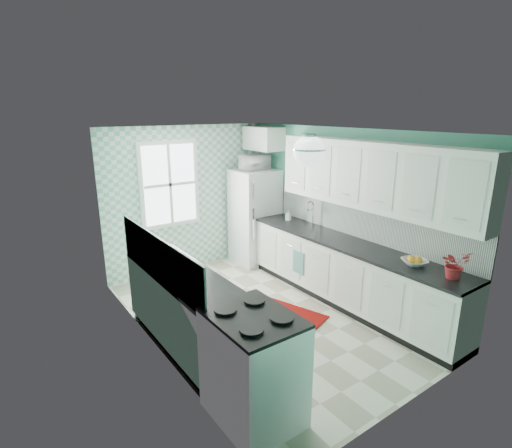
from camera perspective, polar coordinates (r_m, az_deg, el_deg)
floor at (r=5.70m, az=1.08°, el=-12.93°), size 3.00×4.40×0.02m
ceiling at (r=4.98m, az=1.23°, el=13.29°), size 3.00×4.40×0.02m
wall_back at (r=7.04m, az=-9.66°, el=3.56°), size 3.00×0.02×2.50m
wall_front at (r=3.78m, az=21.79°, el=-8.62°), size 3.00×0.02×2.50m
wall_left at (r=4.51m, az=-14.47°, el=-3.93°), size 0.02×4.40×2.50m
wall_right at (r=6.19m, az=12.45°, el=1.66°), size 0.02×4.40×2.50m
accent_wall at (r=7.02m, az=-9.58°, el=3.53°), size 3.00×0.01×2.50m
window at (r=6.80m, az=-12.25°, el=5.55°), size 1.04×0.05×1.44m
backsplash_right at (r=5.94m, az=15.11°, el=0.31°), size 0.02×3.60×0.51m
backsplash_left at (r=4.47m, az=-13.81°, el=-4.82°), size 0.02×2.15×0.51m
upper_cabinets_right at (r=5.55m, az=16.22°, el=6.62°), size 0.33×3.20×0.90m
upper_cabinet_fridge at (r=7.24m, az=0.81°, el=12.13°), size 0.40×0.74×0.40m
ceiling_light at (r=4.38m, az=7.58°, el=10.31°), size 0.34×0.34×0.35m
base_cabinets_right at (r=5.97m, az=12.81°, el=-7.02°), size 0.60×3.60×0.90m
countertop_right at (r=5.79m, az=12.99°, el=-2.78°), size 0.63×3.60×0.04m
base_cabinets_left at (r=4.88m, az=-10.01°, el=-12.36°), size 0.60×2.15×0.90m
countertop_left at (r=4.68m, az=-10.13°, el=-7.25°), size 0.63×2.15×0.04m
fridge at (r=7.32m, az=-0.18°, el=1.09°), size 0.74×0.74×1.71m
stove at (r=3.81m, az=-0.39°, el=-19.59°), size 0.68×0.85×1.02m
sink at (r=6.42m, az=6.97°, el=-0.50°), size 0.49×0.41×0.53m
rug at (r=5.64m, az=3.57°, el=-13.05°), size 1.08×1.29×0.02m
dish_towel at (r=6.21m, az=6.07°, el=-5.48°), size 0.09×0.23×0.36m
fruit_bowl at (r=5.21m, az=21.71°, el=-5.08°), size 0.37×0.37×0.07m
potted_plant at (r=4.94m, az=26.54°, el=-5.21°), size 0.36×0.34×0.33m
soap_bottle at (r=6.76m, az=4.65°, el=1.24°), size 0.10×0.10×0.17m
microwave at (r=7.12m, az=-0.18°, el=8.79°), size 0.49×0.35×0.27m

